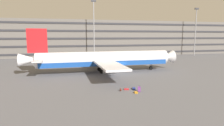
# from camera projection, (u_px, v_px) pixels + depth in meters

# --- Properties ---
(ground_plane) EXTENTS (600.00, 600.00, 0.00)m
(ground_plane) POSITION_uv_depth(u_px,v_px,m) (122.00, 73.00, 43.64)
(ground_plane) COLOR #5B5B60
(terminal_structure) EXTENTS (176.65, 17.08, 15.06)m
(terminal_structure) POSITION_uv_depth(u_px,v_px,m) (94.00, 38.00, 85.77)
(terminal_structure) COLOR #605B56
(terminal_structure) RESTS_ON ground_plane
(airliner) EXTENTS (36.64, 29.55, 10.06)m
(airliner) POSITION_uv_depth(u_px,v_px,m) (104.00, 59.00, 44.63)
(airliner) COLOR silver
(airliner) RESTS_ON ground_plane
(light_mast_left) EXTENTS (1.80, 0.50, 21.63)m
(light_mast_left) POSITION_uv_depth(u_px,v_px,m) (94.00, 25.00, 70.90)
(light_mast_left) COLOR gray
(light_mast_left) RESTS_ON ground_plane
(light_mast_center_left) EXTENTS (1.80, 0.50, 20.26)m
(light_mast_center_left) POSITION_uv_depth(u_px,v_px,m) (196.00, 28.00, 81.20)
(light_mast_center_left) COLOR gray
(light_mast_center_left) RESTS_ON ground_plane
(suitcase_small) EXTENTS (0.82, 0.62, 0.21)m
(suitcase_small) POSITION_uv_depth(u_px,v_px,m) (126.00, 89.00, 30.24)
(suitcase_small) COLOR #B21E23
(suitcase_small) RESTS_ON ground_plane
(suitcase_scuffed) EXTENTS (0.70, 0.88, 0.28)m
(suitcase_scuffed) POSITION_uv_depth(u_px,v_px,m) (134.00, 88.00, 30.49)
(suitcase_scuffed) COLOR navy
(suitcase_scuffed) RESTS_ON ground_plane
(suitcase_silver) EXTENTS (0.48, 0.38, 0.96)m
(suitcase_silver) POSITION_uv_depth(u_px,v_px,m) (139.00, 89.00, 29.05)
(suitcase_silver) COLOR #72388C
(suitcase_silver) RESTS_ON ground_plane
(suitcase_black) EXTENTS (0.55, 0.73, 0.21)m
(suitcase_black) POSITION_uv_depth(u_px,v_px,m) (136.00, 92.00, 28.44)
(suitcase_black) COLOR orange
(suitcase_black) RESTS_ON ground_plane
(backpack_purple) EXTENTS (0.38, 0.43, 0.47)m
(backpack_purple) POSITION_uv_depth(u_px,v_px,m) (121.00, 90.00, 29.46)
(backpack_purple) COLOR #592619
(backpack_purple) RESTS_ON ground_plane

